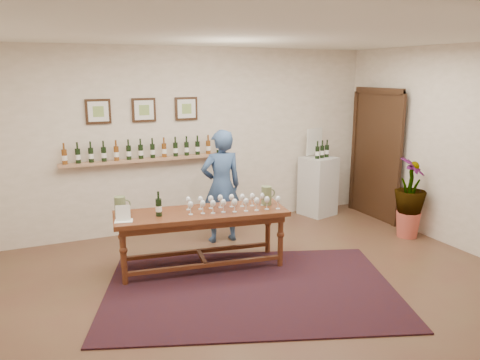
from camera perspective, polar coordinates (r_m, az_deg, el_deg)
name	(u,v)px	position (r m, az deg, el deg)	size (l,w,h in m)	color
ground	(268,287)	(5.55, 3.46, -12.87)	(6.00, 6.00, 0.00)	brown
room_shell	(331,154)	(7.80, 11.09, 3.14)	(6.00, 6.00, 6.00)	#F3E2CE
rug	(251,289)	(5.48, 1.30, -13.09)	(3.26, 2.17, 0.02)	#48160C
tasting_table	(201,220)	(5.82, -4.74, -4.88)	(2.18, 0.96, 0.75)	#4B2112
table_glasses	(228,203)	(5.81, -1.48, -2.81)	(1.25, 0.29, 0.17)	white
table_bottles	(159,202)	(5.66, -9.89, -2.61)	(0.31, 0.18, 0.33)	black
pitcher_left	(120,207)	(5.71, -14.39, -3.16)	(0.15, 0.15, 0.24)	#616E44
pitcher_right	(266,195)	(6.04, 3.25, -1.89)	(0.15, 0.15, 0.24)	#616E44
menu_card	(123,213)	(5.55, -14.08, -3.93)	(0.20, 0.15, 0.18)	white
display_pedestal	(318,186)	(8.19, 9.48, -0.73)	(0.50, 0.50, 1.01)	silver
pedestal_bottles	(322,149)	(8.01, 9.99, 3.73)	(0.30, 0.08, 0.30)	black
info_sign	(314,141)	(8.17, 9.06, 4.66)	(0.37, 0.02, 0.50)	white
potted_plant	(410,198)	(7.38, 20.00, -2.04)	(0.78, 0.78, 1.04)	#C05040
person	(221,186)	(6.72, -2.30, -0.78)	(0.60, 0.39, 1.64)	#324D78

